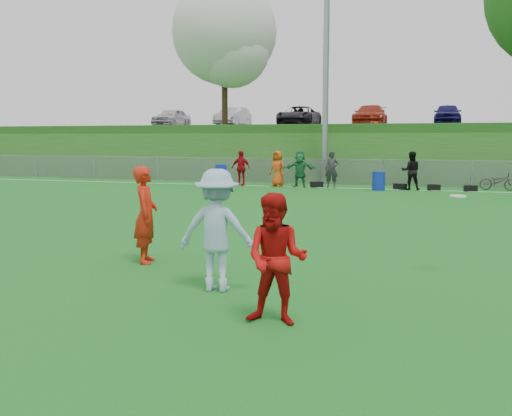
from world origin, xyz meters
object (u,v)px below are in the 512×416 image
at_px(player_blue, 217,230).
at_px(frisbee, 458,196).
at_px(bicycle, 498,181).
at_px(player_red_left, 146,215).
at_px(player_red_center, 277,259).
at_px(recycling_bin, 379,181).

bearing_deg(player_blue, frisbee, -154.32).
bearing_deg(bicycle, frisbee, 174.47).
bearing_deg(player_red_left, player_red_center, -148.81).
bearing_deg(frisbee, player_red_center, -123.05).
bearing_deg(bicycle, recycling_bin, 110.28).
bearing_deg(player_red_left, recycling_bin, -28.66).
bearing_deg(player_red_center, player_blue, 134.65).
bearing_deg(bicycle, player_blue, 165.43).
height_order(player_red_center, bicycle, player_red_center).
bearing_deg(player_blue, player_red_center, 129.79).
relative_size(player_red_left, player_blue, 0.97).
height_order(player_red_center, player_blue, player_blue).
distance_m(frisbee, bicycle, 17.25).
bearing_deg(player_red_left, bicycle, -42.61).
bearing_deg(player_red_center, player_red_left, 139.89).
relative_size(player_red_center, player_blue, 0.89).
relative_size(frisbee, bicycle, 0.18).
distance_m(frisbee, recycling_bin, 15.70).
bearing_deg(frisbee, player_blue, -148.78).
relative_size(player_red_center, bicycle, 1.07).
relative_size(player_red_left, player_red_center, 1.09).
xyz_separation_m(player_blue, frisbee, (3.44, 2.09, 0.41)).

